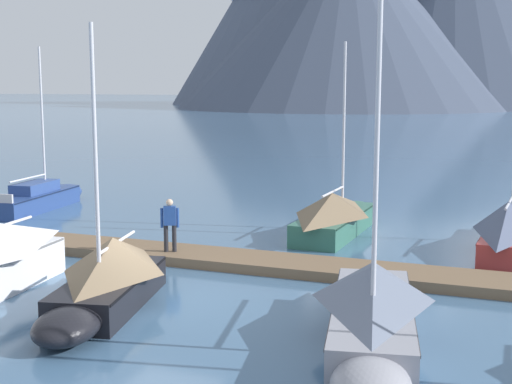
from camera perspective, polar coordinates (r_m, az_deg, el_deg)
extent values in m
plane|color=#426689|center=(18.53, -7.58, -8.71)|extent=(700.00, 700.00, 0.00)
cone|color=#424C60|center=(178.76, 7.42, 13.80)|extent=(84.31, 84.31, 43.39)
cube|color=brown|center=(21.87, -2.12, -5.52)|extent=(27.03, 3.27, 0.30)
cylinder|color=#38383D|center=(21.16, -2.98, -6.10)|extent=(25.86, 1.55, 0.24)
cylinder|color=#38383D|center=(22.61, -1.32, -5.13)|extent=(25.86, 1.55, 0.24)
cube|color=navy|center=(32.65, -17.64, -0.75)|extent=(2.49, 5.73, 0.79)
ellipsoid|color=navy|center=(35.23, -15.10, 0.02)|extent=(1.55, 1.62, 0.75)
cube|color=#121D39|center=(32.60, -17.67, -0.14)|extent=(2.51, 5.63, 0.06)
cylinder|color=silver|center=(33.14, -17.03, 5.70)|extent=(0.10, 0.10, 6.44)
cylinder|color=silver|center=(32.16, -18.10, 1.07)|extent=(0.56, 2.78, 0.08)
cube|color=#2F4A8A|center=(32.68, -17.57, 0.37)|extent=(1.50, 2.65, 0.47)
cube|color=black|center=(18.13, -11.84, -7.93)|extent=(2.76, 4.76, 0.78)
ellipsoid|color=black|center=(15.85, -15.14, -10.50)|extent=(1.87, 2.29, 0.74)
cube|color=black|center=(18.03, -11.88, -6.87)|extent=(2.78, 4.68, 0.06)
cylinder|color=silver|center=(16.88, -12.95, 2.85)|extent=(0.10, 0.10, 6.17)
cylinder|color=silver|center=(18.46, -11.23, -4.03)|extent=(0.76, 2.55, 0.08)
pyramid|color=#7A664C|center=(18.21, -11.56, -5.08)|extent=(2.77, 3.96, 0.92)
cube|color=#336B56|center=(26.27, 6.46, -2.60)|extent=(1.81, 5.79, 0.81)
ellipsoid|color=#336B56|center=(29.22, 8.18, -1.48)|extent=(1.47, 1.34, 0.77)
cube|color=#163027|center=(26.20, 6.48, -1.82)|extent=(1.85, 5.68, 0.06)
cylinder|color=silver|center=(26.73, 7.17, 5.30)|extent=(0.10, 0.10, 6.32)
cylinder|color=silver|center=(25.71, 6.29, 0.04)|extent=(0.13, 2.63, 0.08)
pyramid|color=#7A664C|center=(25.71, 6.22, -0.99)|extent=(2.04, 4.64, 0.83)
cube|color=#93939E|center=(15.43, 9.45, -10.57)|extent=(2.97, 5.89, 0.91)
cube|color=#424247|center=(15.30, 9.48, -9.10)|extent=(2.98, 5.79, 0.06)
cylinder|color=silver|center=(13.86, 9.82, 3.48)|extent=(0.10, 0.10, 6.75)
cylinder|color=silver|center=(15.98, 9.58, -5.09)|extent=(0.91, 3.36, 0.08)
pyramid|color=slate|center=(15.59, 9.53, -7.24)|extent=(2.94, 4.86, 0.71)
cube|color=#B2332D|center=(25.21, 19.84, -3.57)|extent=(1.39, 6.37, 0.78)
cube|color=#501614|center=(25.14, 19.88, -2.79)|extent=(1.43, 6.25, 0.06)
cylinder|color=silver|center=(24.76, 19.95, -0.81)|extent=(0.11, 2.88, 0.08)
pyramid|color=#4C5670|center=(24.58, 19.85, -1.82)|extent=(1.63, 5.10, 0.95)
cylinder|color=#232328|center=(22.32, -7.34, -3.77)|extent=(0.14, 0.14, 0.86)
cylinder|color=#232328|center=(22.31, -6.68, -3.76)|extent=(0.14, 0.14, 0.86)
cube|color=#234793|center=(22.17, -7.04, -1.92)|extent=(0.44, 0.37, 0.60)
sphere|color=beige|center=(22.10, -7.06, -0.85)|extent=(0.22, 0.22, 0.22)
cylinder|color=#234793|center=(22.20, -7.69, -2.10)|extent=(0.09, 0.09, 0.62)
cylinder|color=#234793|center=(22.17, -6.40, -2.10)|extent=(0.09, 0.09, 0.62)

